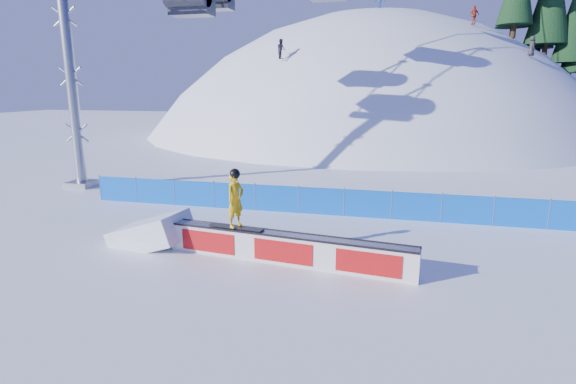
# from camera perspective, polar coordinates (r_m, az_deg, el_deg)

# --- Properties ---
(ground) EXTENTS (160.00, 160.00, 0.00)m
(ground) POSITION_cam_1_polar(r_m,az_deg,el_deg) (15.57, 1.46, -7.34)
(ground) COLOR white
(ground) RESTS_ON ground
(snow_hill) EXTENTS (64.00, 64.00, 64.00)m
(snow_hill) POSITION_cam_1_polar(r_m,az_deg,el_deg) (61.03, 9.79, -9.60)
(snow_hill) COLOR white
(snow_hill) RESTS_ON ground
(safety_fence) EXTENTS (22.05, 0.05, 1.30)m
(safety_fence) POSITION_cam_1_polar(r_m,az_deg,el_deg) (19.62, 4.24, -1.17)
(safety_fence) COLOR blue
(safety_fence) RESTS_ON ground
(rail_box) EXTENTS (8.20, 1.55, 0.98)m
(rail_box) POSITION_cam_1_polar(r_m,az_deg,el_deg) (14.29, -0.27, -7.19)
(rail_box) COLOR silver
(rail_box) RESTS_ON ground
(snow_ramp) EXTENTS (2.93, 2.03, 1.71)m
(snow_ramp) POSITION_cam_1_polar(r_m,az_deg,el_deg) (16.85, -16.88, -6.30)
(snow_ramp) COLOR white
(snow_ramp) RESTS_ON ground
(snowboarder) EXTENTS (1.90, 0.79, 1.96)m
(snowboarder) POSITION_cam_1_polar(r_m,az_deg,el_deg) (14.53, -6.69, -0.89)
(snowboarder) COLOR black
(snowboarder) RESTS_ON rail_box
(distant_skiers) EXTENTS (21.54, 12.49, 7.28)m
(distant_skiers) POSITION_cam_1_polar(r_m,az_deg,el_deg) (45.55, 14.73, 20.02)
(distant_skiers) COLOR black
(distant_skiers) RESTS_ON ground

